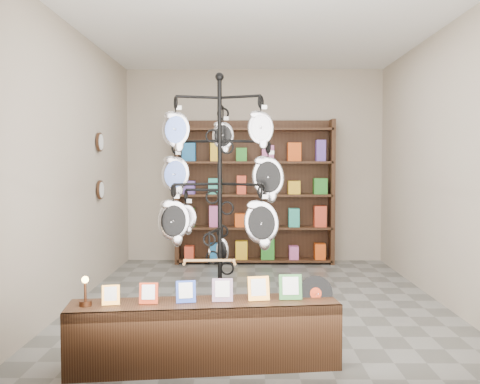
# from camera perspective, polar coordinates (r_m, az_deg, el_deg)

# --- Properties ---
(ground) EXTENTS (5.00, 5.00, 0.00)m
(ground) POSITION_cam_1_polar(r_m,az_deg,el_deg) (6.10, 1.92, -11.48)
(ground) COLOR slate
(ground) RESTS_ON ground
(room_envelope) EXTENTS (5.00, 5.00, 5.00)m
(room_envelope) POSITION_cam_1_polar(r_m,az_deg,el_deg) (5.91, 1.95, 6.16)
(room_envelope) COLOR #ACA08B
(room_envelope) RESTS_ON ground
(display_tree) EXTENTS (1.19, 1.02, 2.33)m
(display_tree) POSITION_cam_1_polar(r_m,az_deg,el_deg) (4.73, -2.18, 0.81)
(display_tree) COLOR black
(display_tree) RESTS_ON ground
(front_shelf) EXTENTS (2.04, 0.66, 0.71)m
(front_shelf) POSITION_cam_1_polar(r_m,az_deg,el_deg) (4.16, -3.81, -14.87)
(front_shelf) COLOR black
(front_shelf) RESTS_ON ground
(back_shelving) EXTENTS (2.42, 0.36, 2.20)m
(back_shelving) POSITION_cam_1_polar(r_m,az_deg,el_deg) (8.21, 1.56, -0.46)
(back_shelving) COLOR black
(back_shelving) RESTS_ON ground
(wall_clocks) EXTENTS (0.03, 0.24, 0.84)m
(wall_clocks) POSITION_cam_1_polar(r_m,az_deg,el_deg) (6.95, -14.71, 2.70)
(wall_clocks) COLOR black
(wall_clocks) RESTS_ON ground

